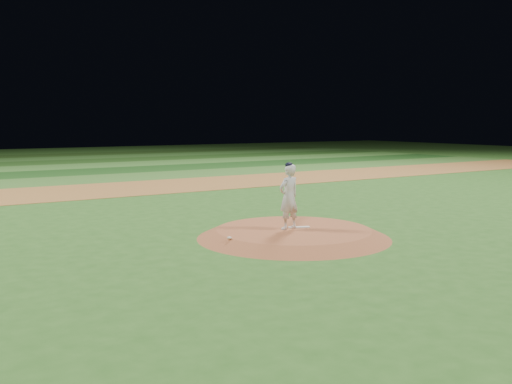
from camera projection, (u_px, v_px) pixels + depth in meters
name	position (u px, v px, depth m)	size (l,w,h in m)	color
ground	(293.00, 238.00, 16.24)	(120.00, 120.00, 0.00)	#2C5E1E
infield_dirt_band	(126.00, 189.00, 27.98)	(70.00, 6.00, 0.02)	#99642F
outfield_stripe_0	(93.00, 179.00, 32.59)	(70.00, 5.00, 0.02)	#396C27
outfield_stripe_1	(70.00, 172.00, 36.79)	(70.00, 5.00, 0.02)	#1A4717
outfield_stripe_2	(52.00, 167.00, 40.98)	(70.00, 5.00, 0.02)	#3D792C
outfield_stripe_3	(37.00, 163.00, 45.18)	(70.00, 5.00, 0.02)	#214C18
outfield_stripe_4	(25.00, 159.00, 49.37)	(70.00, 5.00, 0.02)	#336826
outfield_stripe_5	(15.00, 156.00, 53.56)	(70.00, 5.00, 0.02)	#244817
pitchers_mound	(293.00, 233.00, 16.22)	(5.50, 5.50, 0.25)	#9C5430
pitching_rubber	(299.00, 227.00, 16.39)	(0.62, 0.15, 0.03)	silver
rosin_bag	(229.00, 238.00, 14.82)	(0.12, 0.12, 0.07)	silver
pitcher_on_mound	(289.00, 196.00, 16.08)	(0.73, 0.54, 1.90)	silver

